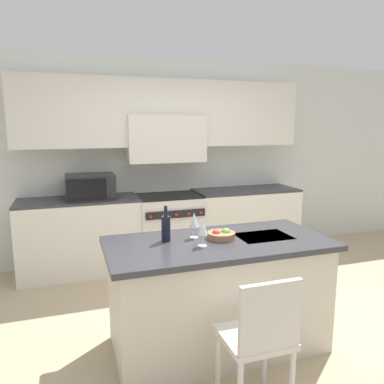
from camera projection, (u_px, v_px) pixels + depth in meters
The scene contains 11 objects.
ground_plane at pixel (223, 333), 3.33m from camera, with size 10.00×10.00×0.00m, color tan.
back_cabinetry at pixel (163, 142), 5.01m from camera, with size 10.00×0.46×2.70m.
back_counter at pixel (169, 228), 4.97m from camera, with size 3.70×0.62×0.94m.
range_stove at pixel (169, 229), 4.95m from camera, with size 0.82×0.70×0.92m.
microwave at pixel (90, 186), 4.55m from camera, with size 0.58×0.42×0.30m.
kitchen_island at pixel (218, 293), 3.07m from camera, with size 1.79×0.87×0.91m.
island_chair at pixel (260, 335), 2.32m from camera, with size 0.42×0.40×0.93m.
wine_bottle at pixel (166, 228), 2.96m from camera, with size 0.07×0.07×0.29m.
wine_glass_near at pixel (203, 228), 2.82m from camera, with size 0.08×0.08×0.22m.
wine_glass_far at pixel (194, 221), 3.04m from camera, with size 0.08×0.08×0.22m.
fruit_bowl at pixel (221, 235), 3.04m from camera, with size 0.23×0.23×0.09m.
Camera 1 is at (-1.23, -2.81, 1.82)m, focal length 35.00 mm.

